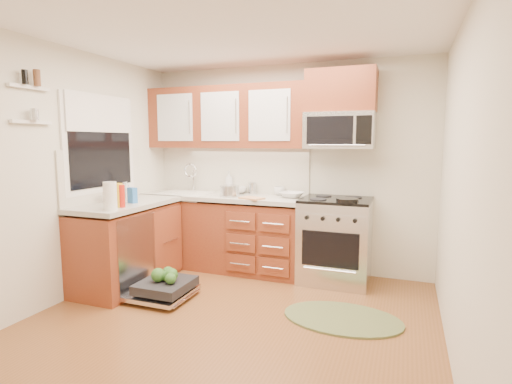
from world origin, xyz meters
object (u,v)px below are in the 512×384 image
at_px(dishwasher, 162,289).
at_px(bowl_a, 292,195).
at_px(rug, 342,318).
at_px(paper_towel_roll, 110,196).
at_px(bowl_b, 236,190).
at_px(stock_pot, 230,191).
at_px(cutting_board, 252,198).
at_px(upper_cabinets, 226,117).
at_px(range, 335,240).
at_px(cup, 279,191).
at_px(sink, 185,203).
at_px(skillet, 347,200).
at_px(microwave, 340,131).

distance_m(dishwasher, bowl_a, 1.79).
relative_size(rug, paper_towel_roll, 3.88).
bearing_deg(bowl_b, paper_towel_roll, -112.48).
distance_m(stock_pot, cutting_board, 0.34).
relative_size(upper_cabinets, stock_pot, 9.08).
bearing_deg(range, cutting_board, -167.23).
bearing_deg(cup, paper_towel_roll, -127.00).
height_order(sink, dishwasher, sink).
bearing_deg(cup, skillet, -27.66).
height_order(microwave, rug, microwave).
distance_m(microwave, skillet, 0.83).
xyz_separation_m(paper_towel_roll, bowl_a, (1.40, 1.44, -0.10)).
xyz_separation_m(skillet, bowl_b, (-1.44, 0.41, -0.00)).
relative_size(cutting_board, bowl_a, 1.00).
distance_m(sink, bowl_b, 0.68).
xyz_separation_m(microwave, dishwasher, (-1.54, -1.25, -1.60)).
height_order(dishwasher, skillet, skillet).
distance_m(range, bowl_b, 1.39).
xyz_separation_m(range, cutting_board, (-0.93, -0.21, 0.46)).
xyz_separation_m(cutting_board, bowl_b, (-0.36, 0.38, 0.03)).
height_order(range, paper_towel_roll, paper_towel_roll).
height_order(range, bowl_b, bowl_b).
bearing_deg(range, cup, 163.23).
relative_size(stock_pot, cup, 1.69).
distance_m(rug, cup, 1.82).
bearing_deg(range, stock_pot, -174.78).
relative_size(cutting_board, paper_towel_roll, 0.98).
xyz_separation_m(sink, dishwasher, (0.39, -1.12, -0.70)).
distance_m(stock_pot, cup, 0.62).
relative_size(rug, stock_pot, 4.69).
height_order(bowl_a, bowl_b, bowl_b).
distance_m(range, sink, 1.96).
relative_size(range, stock_pot, 4.21).
distance_m(stock_pot, bowl_a, 0.74).
bearing_deg(upper_cabinets, bowl_b, 12.43).
bearing_deg(cutting_board, upper_cabinets, 143.40).
bearing_deg(upper_cabinets, dishwasher, -96.04).
bearing_deg(upper_cabinets, paper_towel_roll, -109.08).
relative_size(dishwasher, paper_towel_roll, 2.56).
bearing_deg(paper_towel_roll, cup, 53.00).
bearing_deg(upper_cabinets, range, -5.89).
height_order(microwave, sink, microwave).
bearing_deg(bowl_b, stock_pot, -81.31).
bearing_deg(cutting_board, dishwasher, -123.68).
distance_m(stock_pot, bowl_b, 0.29).
bearing_deg(upper_cabinets, sink, -163.55).
distance_m(upper_cabinets, paper_towel_roll, 1.80).
distance_m(upper_cabinets, stock_pot, 0.93).
bearing_deg(upper_cabinets, skillet, -13.93).
height_order(upper_cabinets, bowl_b, upper_cabinets).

